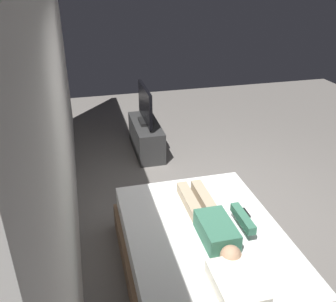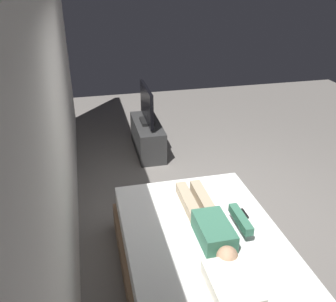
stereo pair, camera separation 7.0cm
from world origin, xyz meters
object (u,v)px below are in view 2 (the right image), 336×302
object	(u,v)px
pillow	(232,285)
tv	(147,106)
bed	(202,256)
person	(210,223)
tv_stand	(148,137)
remote	(244,214)

from	to	relation	value
pillow	tv	world-z (taller)	tv
bed	person	distance (m)	0.37
pillow	tv_stand	xyz separation A→B (m)	(3.52, 0.01, -0.35)
person	tv	distance (m)	2.81
remote	tv	xyz separation A→B (m)	(2.65, 0.49, 0.24)
bed	person	bearing A→B (deg)	-69.24
pillow	person	distance (m)	0.72
person	bed	bearing A→B (deg)	110.76
pillow	tv_stand	distance (m)	3.53
tv_stand	bed	bearing A→B (deg)	-179.82
tv_stand	remote	bearing A→B (deg)	-169.53
pillow	person	world-z (taller)	person
bed	tv_stand	world-z (taller)	bed
bed	pillow	bearing A→B (deg)	180.00
remote	tv_stand	xyz separation A→B (m)	(2.65, 0.49, -0.30)
remote	tv	bearing A→B (deg)	10.47
person	tv	world-z (taller)	tv
person	tv	size ratio (longest dim) A/B	1.43
bed	pillow	world-z (taller)	pillow
tv_stand	tv	bearing A→B (deg)	180.00
person	remote	size ratio (longest dim) A/B	8.40
remote	tv_stand	size ratio (longest dim) A/B	0.14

